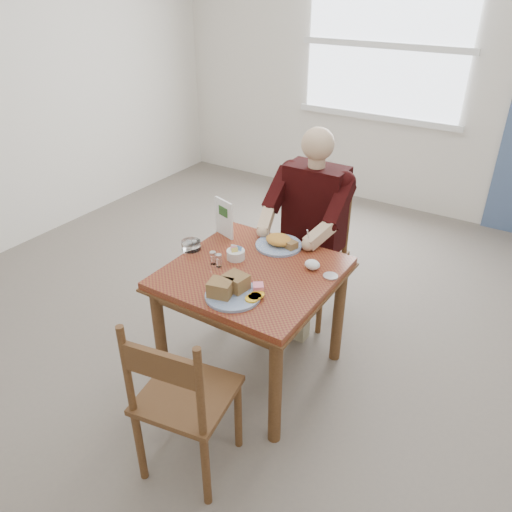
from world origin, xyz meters
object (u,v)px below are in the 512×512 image
Objects in this scene: chair_near at (182,400)px; near_plate at (232,289)px; diner at (310,215)px; chair_far at (313,253)px; far_plate at (280,242)px; table at (252,286)px.

near_plate is at bearing 97.12° from chair_near.
chair_near is 0.69× the size of diner.
chair_far is 1.00× the size of chair_near.
chair_far is 2.69× the size of far_plate.
chair_far is 2.94× the size of near_plate.
chair_far and chair_near have the same top height.
chair_far is 0.56m from far_plate.
far_plate is at bearing 95.36° from near_plate.
diner is at bearing 90.00° from table.
table is 0.73m from diner.
near_plate is (0.05, -1.07, 0.31)m from chair_far.
diner is 0.39m from far_plate.
far_plate is (-0.06, 0.59, -0.01)m from near_plate.
chair_far is at bearing 92.63° from near_plate.
near_plate reaches higher than table.
table is 0.35m from far_plate.
chair_far is 1.58m from chair_near.
chair_near is at bearing -85.91° from chair_far.
far_plate is (-0.01, 0.32, 0.14)m from table.
near_plate is 0.91× the size of far_plate.
chair_far reaches higher than near_plate.
diner reaches higher than far_plate.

